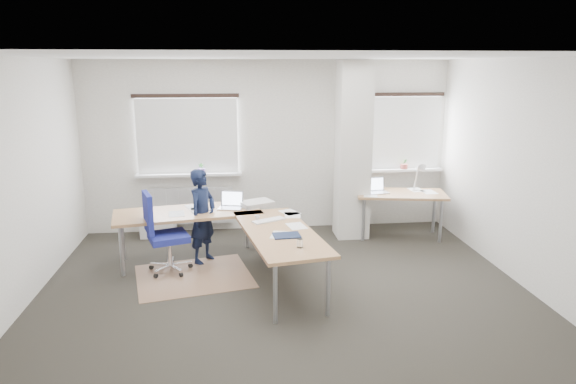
{
  "coord_description": "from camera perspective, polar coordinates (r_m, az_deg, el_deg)",
  "views": [
    {
      "loc": [
        -0.6,
        -5.89,
        2.71
      ],
      "look_at": [
        0.15,
        0.9,
        1.01
      ],
      "focal_mm": 32.0,
      "sensor_mm": 36.0,
      "label": 1
    }
  ],
  "objects": [
    {
      "name": "floor_mat",
      "position": [
        6.96,
        -10.4,
        -9.19
      ],
      "size": [
        1.68,
        1.5,
        0.01
      ],
      "primitive_type": "cube",
      "rotation": [
        0.0,
        0.0,
        0.21
      ],
      "color": "#8A664B",
      "rests_on": "ground"
    },
    {
      "name": "task_chair",
      "position": [
        7.07,
        -13.4,
        -6.29
      ],
      "size": [
        0.64,
        0.61,
        1.11
      ],
      "rotation": [
        0.0,
        0.0,
        0.32
      ],
      "color": "navy",
      "rests_on": "ground"
    },
    {
      "name": "desk_main",
      "position": [
        6.79,
        -5.94,
        -3.42
      ],
      "size": [
        2.82,
        2.63,
        0.96
      ],
      "rotation": [
        0.0,
        0.0,
        0.17
      ],
      "color": "#9F6844",
      "rests_on": "ground"
    },
    {
      "name": "desk_side",
      "position": [
        8.39,
        12.4,
        -0.37
      ],
      "size": [
        1.5,
        0.93,
        1.22
      ],
      "rotation": [
        0.0,
        0.0,
        -0.17
      ],
      "color": "#9F6844",
      "rests_on": "ground"
    },
    {
      "name": "ground",
      "position": [
        6.51,
        -0.48,
        -10.66
      ],
      "size": [
        6.0,
        6.0,
        0.0
      ],
      "primitive_type": "plane",
      "color": "#2A2722",
      "rests_on": "ground"
    },
    {
      "name": "white_crate",
      "position": [
        8.62,
        -14.2,
        -3.74
      ],
      "size": [
        0.55,
        0.41,
        0.31
      ],
      "primitive_type": "cube",
      "rotation": [
        0.0,
        0.0,
        -0.09
      ],
      "color": "white",
      "rests_on": "ground"
    },
    {
      "name": "room_shell",
      "position": [
        6.46,
        0.69,
        5.37
      ],
      "size": [
        6.04,
        5.04,
        2.82
      ],
      "color": "beige",
      "rests_on": "ground"
    },
    {
      "name": "person",
      "position": [
        7.24,
        -9.46,
        -2.67
      ],
      "size": [
        0.53,
        0.58,
        1.33
      ],
      "primitive_type": "imported",
      "rotation": [
        0.0,
        0.0,
        0.99
      ],
      "color": "black",
      "rests_on": "ground"
    }
  ]
}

